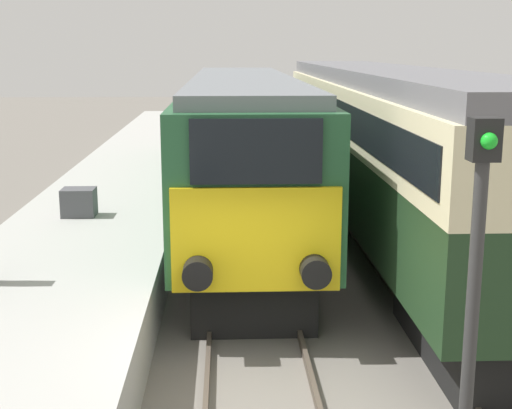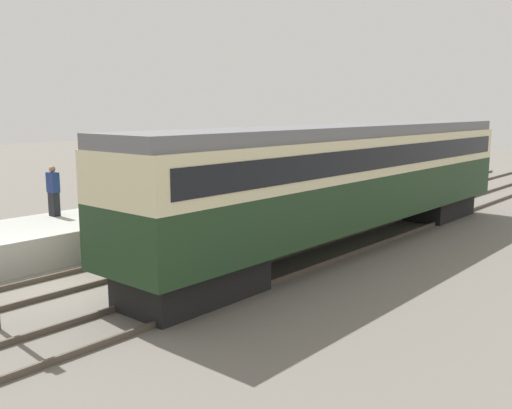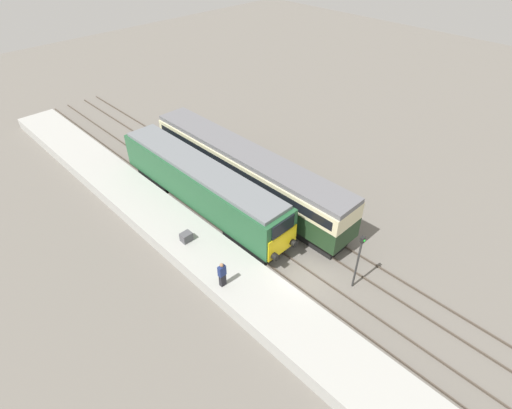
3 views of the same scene
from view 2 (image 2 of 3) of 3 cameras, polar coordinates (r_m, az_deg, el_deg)
ground_plane at (r=15.86m, az=-19.06°, el=-7.74°), size 120.00×120.00×0.00m
platform_left at (r=23.00m, az=-6.00°, el=-0.70°), size 3.50×50.00×0.98m
rails_near_track at (r=18.73m, az=-5.73°, el=-4.40°), size 1.51×60.00×0.14m
rails_far_track at (r=16.50m, az=2.48°, el=-6.28°), size 1.50×60.00×0.14m
locomotive at (r=21.86m, az=3.29°, el=3.26°), size 2.70×16.29×3.84m
passenger_carriage at (r=19.02m, az=9.42°, el=3.05°), size 2.75×18.52×4.05m
person_on_platform at (r=20.34m, az=-19.60°, el=1.26°), size 0.44×0.26×1.70m
luggage_crate at (r=22.35m, az=-8.63°, el=1.00°), size 0.70×0.56×0.60m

